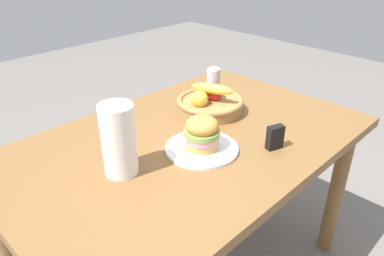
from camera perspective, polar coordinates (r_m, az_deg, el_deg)
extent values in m
cube|color=brown|center=(1.41, -0.50, -2.35)|extent=(1.40, 0.90, 0.04)
cylinder|color=brown|center=(1.90, 21.45, -9.20)|extent=(0.07, 0.07, 0.71)
cylinder|color=brown|center=(1.67, -26.43, -16.49)|extent=(0.07, 0.07, 0.71)
cylinder|color=brown|center=(2.22, 4.18, -1.53)|extent=(0.07, 0.07, 0.71)
cylinder|color=white|center=(1.33, 1.51, -3.20)|extent=(0.27, 0.27, 0.01)
cylinder|color=tan|center=(1.32, 1.52, -2.42)|extent=(0.12, 0.12, 0.03)
cylinder|color=pink|center=(1.31, 1.54, -1.44)|extent=(0.12, 0.12, 0.02)
cylinder|color=#84A84C|center=(1.30, 1.55, -0.67)|extent=(0.13, 0.13, 0.02)
ellipsoid|color=gold|center=(1.28, 1.56, 0.40)|extent=(0.12, 0.12, 0.07)
cylinder|color=silver|center=(1.79, 3.34, 7.23)|extent=(0.07, 0.07, 0.12)
cylinder|color=silver|center=(1.77, 3.40, 9.14)|extent=(0.06, 0.06, 0.00)
cylinder|color=#9E7542|center=(1.61, 2.79, 3.40)|extent=(0.28, 0.28, 0.05)
torus|color=#9E7542|center=(1.60, 2.81, 4.21)|extent=(0.29, 0.29, 0.02)
sphere|color=red|center=(1.61, 3.27, 5.53)|extent=(0.08, 0.08, 0.08)
sphere|color=gold|center=(1.55, 1.18, 4.53)|extent=(0.07, 0.07, 0.07)
ellipsoid|color=yellow|center=(1.57, 3.14, 6.10)|extent=(0.12, 0.20, 0.05)
cylinder|color=white|center=(1.18, -11.27, -1.86)|extent=(0.11, 0.11, 0.24)
cube|color=black|center=(1.35, 12.75, -1.43)|extent=(0.07, 0.05, 0.09)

